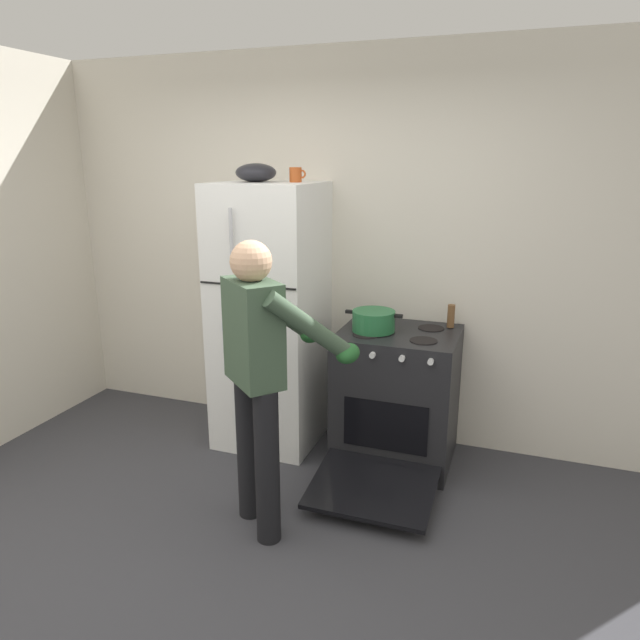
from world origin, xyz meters
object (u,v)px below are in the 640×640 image
at_px(mixing_bowl, 256,173).
at_px(person_cook, 262,363).
at_px(coffee_mug, 296,175).
at_px(refrigerator, 271,317).
at_px(stove_range, 396,398).
at_px(pepper_mill, 451,316).
at_px(red_pot, 374,321).

bearing_deg(mixing_bowl, person_cook, -64.16).
relative_size(person_cook, coffee_mug, 14.28).
relative_size(refrigerator, coffee_mug, 16.33).
bearing_deg(stove_range, coffee_mug, 174.69).
bearing_deg(pepper_mill, person_cook, -124.49).
xyz_separation_m(refrigerator, stove_range, (0.91, -0.02, -0.47)).
bearing_deg(stove_range, red_pot, -168.62).
distance_m(refrigerator, coffee_mug, 0.98).
bearing_deg(stove_range, mixing_bowl, 178.97).
relative_size(red_pot, pepper_mill, 2.47).
relative_size(red_pot, mixing_bowl, 1.41).
bearing_deg(coffee_mug, stove_range, -5.31).
distance_m(stove_range, coffee_mug, 1.61).
bearing_deg(mixing_bowl, coffee_mug, 10.78).
height_order(stove_range, coffee_mug, coffee_mug).
distance_m(red_pot, coffee_mug, 1.07).
bearing_deg(red_pot, person_cook, -110.75).
bearing_deg(red_pot, coffee_mug, 170.03).
distance_m(red_pot, pepper_mill, 0.52).
xyz_separation_m(stove_range, person_cook, (-0.51, -0.97, 0.52)).
bearing_deg(refrigerator, pepper_mill, 9.39).
relative_size(stove_range, coffee_mug, 10.82).
distance_m(refrigerator, red_pot, 0.76).
xyz_separation_m(coffee_mug, pepper_mill, (1.03, 0.15, -0.90)).
relative_size(refrigerator, stove_range, 1.51).
xyz_separation_m(person_cook, coffee_mug, (-0.21, 1.04, 0.92)).
distance_m(refrigerator, mixing_bowl, 0.98).
bearing_deg(coffee_mug, mixing_bowl, -169.22).
xyz_separation_m(refrigerator, red_pot, (0.75, -0.05, 0.06)).
distance_m(stove_range, pepper_mill, 0.65).
bearing_deg(pepper_mill, red_pot, -151.48).
bearing_deg(coffee_mug, refrigerator, -164.60).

